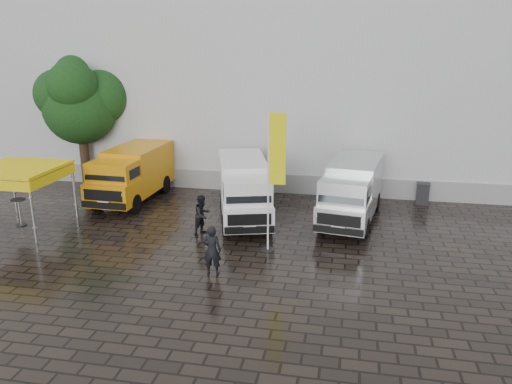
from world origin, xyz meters
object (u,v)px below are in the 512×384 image
at_px(wheelie_bin, 423,193).
at_px(person_tent, 203,215).
at_px(van_silver, 352,192).
at_px(canopy_tent, 17,171).
at_px(van_yellow, 132,175).
at_px(van_white, 244,191).
at_px(cocktail_table, 20,212).
at_px(flagpole, 273,172).
at_px(person_front, 212,250).

relative_size(wheelie_bin, person_tent, 0.64).
distance_m(van_silver, canopy_tent, 14.12).
relative_size(van_yellow, van_white, 0.94).
bearing_deg(canopy_tent, van_yellow, 56.44).
bearing_deg(van_yellow, van_white, -12.70).
height_order(wheelie_bin, person_tent, person_tent).
xyz_separation_m(cocktail_table, person_tent, (7.98, 0.54, 0.24)).
relative_size(van_yellow, cocktail_table, 4.77).
distance_m(cocktail_table, person_tent, 8.01).
relative_size(cocktail_table, wheelie_bin, 1.12).
bearing_deg(flagpole, cocktail_table, 176.67).
bearing_deg(canopy_tent, person_tent, 5.41).
relative_size(van_yellow, canopy_tent, 1.74).
height_order(van_white, cocktail_table, van_white).
height_order(van_white, canopy_tent, canopy_tent).
bearing_deg(wheelie_bin, canopy_tent, -152.03).
relative_size(van_yellow, person_front, 3.24).
bearing_deg(van_silver, person_tent, -145.85).
bearing_deg(cocktail_table, van_yellow, 52.53).
bearing_deg(van_white, cocktail_table, 179.86).
bearing_deg(person_front, cocktail_table, -23.04).
bearing_deg(van_yellow, canopy_tent, -121.62).
xyz_separation_m(cocktail_table, wheelie_bin, (17.33, 6.44, -0.06)).
distance_m(van_yellow, person_tent, 6.03).
bearing_deg(person_tent, wheelie_bin, -29.91).
bearing_deg(van_silver, flagpole, -116.67).
relative_size(van_yellow, person_tent, 3.41).
bearing_deg(van_yellow, flagpole, -30.08).
distance_m(van_white, van_silver, 4.73).
bearing_deg(van_silver, van_white, -163.03).
bearing_deg(cocktail_table, wheelie_bin, 20.39).
xyz_separation_m(van_white, wheelie_bin, (8.08, 3.76, -0.77)).
height_order(van_yellow, canopy_tent, canopy_tent).
bearing_deg(flagpole, van_silver, 54.59).
height_order(van_silver, cocktail_table, van_silver).
relative_size(van_silver, cocktail_table, 5.07).
distance_m(canopy_tent, person_tent, 7.88).
height_order(flagpole, person_tent, flagpole).
xyz_separation_m(flagpole, person_front, (-1.68, -2.39, -2.19)).
bearing_deg(person_front, flagpole, -130.33).
relative_size(van_yellow, flagpole, 1.04).
distance_m(canopy_tent, cocktail_table, 1.93).
relative_size(canopy_tent, wheelie_bin, 3.07).
xyz_separation_m(van_silver, wheelie_bin, (3.40, 3.08, -0.77)).
xyz_separation_m(canopy_tent, cocktail_table, (-0.31, 0.19, -1.90)).
bearing_deg(van_white, person_tent, -136.82).
height_order(wheelie_bin, person_front, person_front).
bearing_deg(flagpole, van_yellow, 147.98).
relative_size(van_silver, person_tent, 3.62).
relative_size(van_white, wheelie_bin, 5.66).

